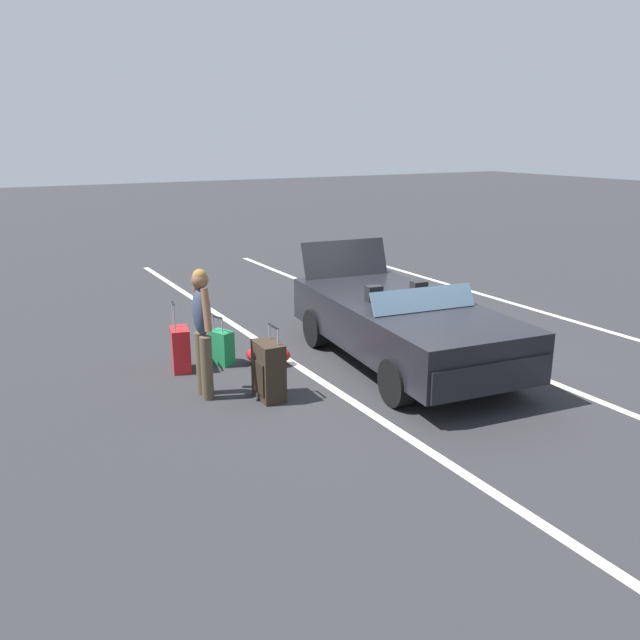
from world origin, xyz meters
TOP-DOWN VIEW (x-y plane):
  - ground_plane at (0.00, 0.00)m, footprint 80.00×80.00m
  - lot_line_near at (0.00, -1.35)m, footprint 18.00×0.12m
  - lot_line_mid at (0.00, 1.35)m, footprint 18.00×0.12m
  - lot_line_far at (0.00, 4.05)m, footprint 18.00×0.12m
  - convertible_car at (0.20, -0.02)m, footprint 4.31×2.19m
  - suitcase_large_black at (0.21, -2.22)m, footprint 0.49×0.31m
  - suitcase_medium_bright at (-1.32, -2.87)m, footprint 0.44×0.32m
  - suitcase_small_carryon at (-1.29, -2.26)m, footprint 0.39×0.31m
  - duffel_bag at (-0.93, -1.70)m, footprint 0.60×0.70m
  - traveler_person at (-0.25, -2.89)m, footprint 0.60×0.23m

SIDE VIEW (x-z plane):
  - ground_plane at x=0.00m, z-range 0.00..0.00m
  - lot_line_near at x=0.00m, z-range 0.00..0.00m
  - lot_line_mid at x=0.00m, z-range 0.00..0.00m
  - lot_line_far at x=0.00m, z-range 0.00..0.00m
  - duffel_bag at x=-0.93m, z-range -0.01..0.33m
  - suitcase_small_carryon at x=-1.29m, z-range -0.12..0.62m
  - suitcase_medium_bright at x=-1.32m, z-range -0.18..0.81m
  - suitcase_large_black at x=0.21m, z-range -0.11..0.85m
  - convertible_car at x=0.20m, z-range -0.17..1.35m
  - traveler_person at x=-0.25m, z-range 0.10..1.76m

